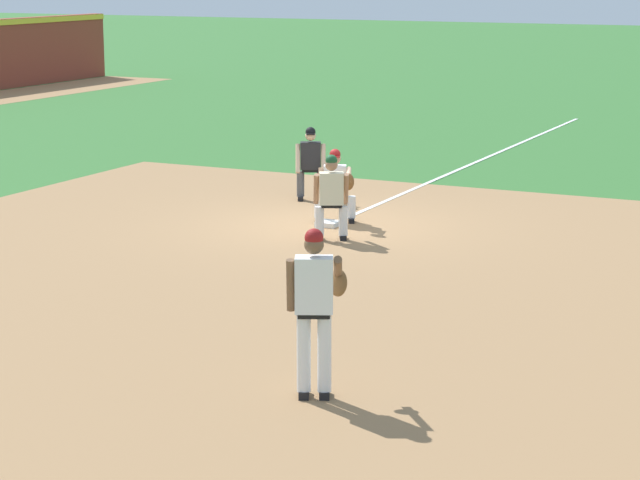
{
  "coord_description": "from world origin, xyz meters",
  "views": [
    {
      "loc": [
        -19.67,
        -9.28,
        4.53
      ],
      "look_at": [
        -5.78,
        -2.61,
        1.14
      ],
      "focal_mm": 70.0,
      "sensor_mm": 36.0,
      "label": 1
    }
  ],
  "objects_px": {
    "first_baseman": "(336,183)",
    "umpire": "(311,161)",
    "baseball": "(307,276)",
    "baserunner": "(331,194)",
    "first_base_bag": "(328,224)",
    "pitcher": "(316,302)"
  },
  "relations": [
    {
      "from": "first_baseman",
      "to": "umpire",
      "type": "relative_size",
      "value": 0.92
    },
    {
      "from": "first_base_bag",
      "to": "umpire",
      "type": "bearing_deg",
      "value": 33.18
    },
    {
      "from": "baseball",
      "to": "baserunner",
      "type": "distance_m",
      "value": 2.78
    },
    {
      "from": "baserunner",
      "to": "umpire",
      "type": "bearing_deg",
      "value": 31.51
    },
    {
      "from": "first_baseman",
      "to": "umpire",
      "type": "xyz_separation_m",
      "value": [
        1.8,
        1.39,
        0.06
      ]
    },
    {
      "from": "first_baseman",
      "to": "baserunner",
      "type": "distance_m",
      "value": 1.44
    },
    {
      "from": "first_base_bag",
      "to": "pitcher",
      "type": "xyz_separation_m",
      "value": [
        -8.22,
        -3.73,
        1.01
      ]
    },
    {
      "from": "pitcher",
      "to": "umpire",
      "type": "relative_size",
      "value": 1.27
    },
    {
      "from": "first_baseman",
      "to": "umpire",
      "type": "height_order",
      "value": "umpire"
    },
    {
      "from": "first_base_bag",
      "to": "baserunner",
      "type": "height_order",
      "value": "baserunner"
    },
    {
      "from": "first_baseman",
      "to": "baserunner",
      "type": "height_order",
      "value": "baserunner"
    },
    {
      "from": "baseball",
      "to": "baserunner",
      "type": "relative_size",
      "value": 0.05
    },
    {
      "from": "pitcher",
      "to": "first_baseman",
      "type": "bearing_deg",
      "value": 23.59
    },
    {
      "from": "first_baseman",
      "to": "baserunner",
      "type": "xyz_separation_m",
      "value": [
        -1.34,
        -0.53,
        0.06
      ]
    },
    {
      "from": "baserunner",
      "to": "umpire",
      "type": "xyz_separation_m",
      "value": [
        3.14,
        1.92,
        0.0
      ]
    },
    {
      "from": "first_baseman",
      "to": "first_base_bag",
      "type": "bearing_deg",
      "value": 179.78
    },
    {
      "from": "first_base_bag",
      "to": "umpire",
      "type": "distance_m",
      "value": 2.64
    },
    {
      "from": "first_base_bag",
      "to": "first_baseman",
      "type": "distance_m",
      "value": 0.76
    },
    {
      "from": "pitcher",
      "to": "baseball",
      "type": "bearing_deg",
      "value": 27.22
    },
    {
      "from": "pitcher",
      "to": "umpire",
      "type": "height_order",
      "value": "pitcher"
    },
    {
      "from": "first_base_bag",
      "to": "first_baseman",
      "type": "relative_size",
      "value": 0.28
    },
    {
      "from": "umpire",
      "to": "baseball",
      "type": "bearing_deg",
      "value": -154.41
    }
  ]
}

